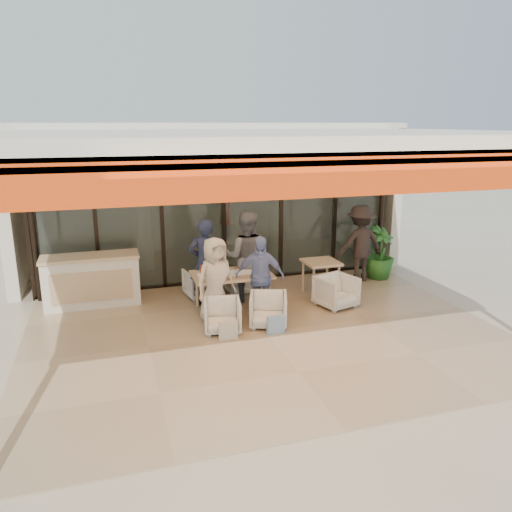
% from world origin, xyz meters
% --- Properties ---
extents(ground, '(70.00, 70.00, 0.00)m').
position_xyz_m(ground, '(0.00, 0.00, 0.00)').
color(ground, '#C6B293').
rests_on(ground, ground).
extents(terrace_floor, '(8.00, 6.00, 0.01)m').
position_xyz_m(terrace_floor, '(0.00, 0.00, 0.01)').
color(terrace_floor, tan).
rests_on(terrace_floor, ground).
extents(terrace_structure, '(8.00, 6.00, 3.40)m').
position_xyz_m(terrace_structure, '(0.00, -0.26, 3.25)').
color(terrace_structure, silver).
rests_on(terrace_structure, ground).
extents(glass_storefront, '(8.08, 0.10, 3.20)m').
position_xyz_m(glass_storefront, '(0.00, 3.00, 1.60)').
color(glass_storefront, '#9EADA3').
rests_on(glass_storefront, ground).
extents(interior_block, '(9.05, 3.62, 3.52)m').
position_xyz_m(interior_block, '(0.01, 5.31, 2.23)').
color(interior_block, silver).
rests_on(interior_block, ground).
extents(host_counter, '(1.85, 0.65, 1.04)m').
position_xyz_m(host_counter, '(-2.85, 2.30, 0.53)').
color(host_counter, silver).
rests_on(host_counter, ground).
extents(dining_table, '(1.50, 0.90, 0.93)m').
position_xyz_m(dining_table, '(-0.28, 1.26, 0.69)').
color(dining_table, tan).
rests_on(dining_table, ground).
extents(chair_far_left, '(0.72, 0.69, 0.65)m').
position_xyz_m(chair_far_left, '(-0.70, 2.21, 0.33)').
color(chair_far_left, white).
rests_on(chair_far_left, ground).
extents(chair_far_right, '(0.65, 0.61, 0.62)m').
position_xyz_m(chair_far_right, '(0.14, 2.21, 0.31)').
color(chair_far_right, white).
rests_on(chair_far_right, ground).
extents(chair_near_left, '(0.72, 0.69, 0.64)m').
position_xyz_m(chair_near_left, '(-0.70, 0.31, 0.32)').
color(chair_near_left, white).
rests_on(chair_near_left, ground).
extents(chair_near_right, '(0.81, 0.79, 0.67)m').
position_xyz_m(chair_near_right, '(0.14, 0.31, 0.33)').
color(chair_near_right, white).
rests_on(chair_near_right, ground).
extents(diner_navy, '(0.67, 0.47, 1.75)m').
position_xyz_m(diner_navy, '(-0.70, 1.71, 0.87)').
color(diner_navy, '#191C39').
rests_on(diner_navy, ground).
extents(diner_grey, '(1.10, 0.98, 1.85)m').
position_xyz_m(diner_grey, '(0.14, 1.71, 0.93)').
color(diner_grey, slate).
rests_on(diner_grey, ground).
extents(diner_cream, '(0.89, 0.72, 1.58)m').
position_xyz_m(diner_cream, '(-0.70, 0.81, 0.79)').
color(diner_cream, beige).
rests_on(diner_cream, ground).
extents(diner_periwinkle, '(0.98, 0.66, 1.54)m').
position_xyz_m(diner_periwinkle, '(0.14, 0.81, 0.77)').
color(diner_periwinkle, '#7A8ECB').
rests_on(diner_periwinkle, ground).
extents(tote_bag_cream, '(0.30, 0.10, 0.34)m').
position_xyz_m(tote_bag_cream, '(-0.70, -0.09, 0.17)').
color(tote_bag_cream, silver).
rests_on(tote_bag_cream, ground).
extents(tote_bag_blue, '(0.30, 0.10, 0.34)m').
position_xyz_m(tote_bag_blue, '(0.14, -0.09, 0.17)').
color(tote_bag_blue, '#99BFD8').
rests_on(tote_bag_blue, ground).
extents(side_table, '(0.70, 0.70, 0.74)m').
position_xyz_m(side_table, '(1.72, 1.56, 0.64)').
color(side_table, tan).
rests_on(side_table, ground).
extents(side_chair, '(0.83, 0.80, 0.70)m').
position_xyz_m(side_chair, '(1.72, 0.81, 0.35)').
color(side_chair, white).
rests_on(side_chair, ground).
extents(standing_woman, '(1.16, 0.69, 1.77)m').
position_xyz_m(standing_woman, '(2.95, 2.16, 0.89)').
color(standing_woman, black).
rests_on(standing_woman, ground).
extents(potted_palm, '(0.94, 0.94, 1.25)m').
position_xyz_m(potted_palm, '(3.50, 2.21, 0.62)').
color(potted_palm, '#1E5919').
rests_on(potted_palm, ground).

